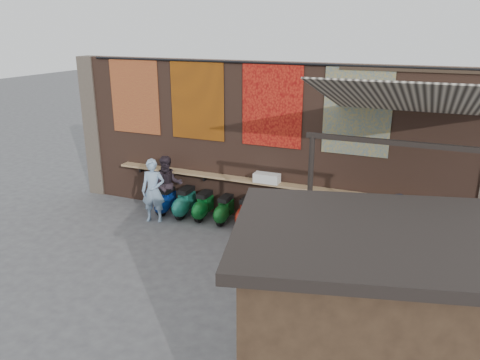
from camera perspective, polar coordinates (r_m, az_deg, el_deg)
The scene contains 32 objects.
ground at distance 10.14m, azimuth -2.85°, elevation -9.97°, with size 70.00×70.00×0.00m, color #474749.
brick_wall at distance 11.75m, azimuth 2.76°, elevation 4.50°, with size 10.00×0.40×4.00m, color brown.
pier_left at distance 14.37m, azimuth -17.17°, elevation 6.24°, with size 0.50×0.50×4.00m, color #4C4238.
eating_counter at distance 11.67m, azimuth 2.06°, elevation -0.20°, with size 8.00×0.32×0.05m, color #9E7A51.
shelf_box at distance 11.51m, azimuth 3.29°, elevation 0.24°, with size 0.64×0.29×0.23m, color white.
tapestry_redgold at distance 13.05m, azimuth -12.72°, elevation 9.93°, with size 1.50×0.02×2.00m, color maroon.
tapestry_sun at distance 12.05m, azimuth -5.24°, elevation 9.63°, with size 1.50×0.02×2.00m, color orange.
tapestry_orange at distance 11.25m, azimuth 3.89°, elevation 9.05°, with size 1.50×0.02×2.00m, color red.
tapestry_multi at distance 10.77m, azimuth 14.08°, elevation 8.14°, with size 1.50×0.02×2.00m, color #26558C.
hang_rail at distance 11.23m, azimuth 2.50°, elevation 14.10°, with size 0.06×0.06×9.50m, color black.
scooter_stool_0 at distance 12.65m, azimuth -8.98°, elevation -2.57°, with size 0.32×0.72×0.69m, color #0E359A, non-canonical shape.
scooter_stool_1 at distance 12.36m, azimuth -6.74°, elevation -2.77°, with size 0.36×0.81×0.77m, color #1B6E5C, non-canonical shape.
scooter_stool_2 at distance 12.16m, azimuth -4.47°, elevation -3.19°, with size 0.34×0.75×0.72m, color #0D5B20, non-canonical shape.
scooter_stool_3 at distance 11.90m, azimuth -1.89°, elevation -3.68°, with size 0.33×0.73×0.69m, color #10541C, non-canonical shape.
scooter_stool_4 at distance 11.68m, azimuth 0.83°, elevation -3.97°, with size 0.35×0.78×0.74m, color maroon, non-canonical shape.
scooter_stool_5 at distance 11.49m, azimuth 3.34°, elevation -4.44°, with size 0.35×0.77×0.73m, color black, non-canonical shape.
scooter_stool_6 at distance 11.34m, azimuth 6.58°, elevation -4.87°, with size 0.34×0.76×0.72m, color #161550, non-canonical shape.
scooter_stool_7 at distance 11.15m, azimuth 9.37°, elevation -5.17°, with size 0.38×0.85×0.81m, color navy, non-canonical shape.
scooter_stool_8 at distance 11.12m, azimuth 12.16°, elevation -5.66°, with size 0.34×0.76×0.72m, color #9E0C11, non-canonical shape.
diner_left at distance 12.06m, azimuth -10.53°, elevation -1.28°, with size 0.60×0.39×1.65m, color #89A7C8.
diner_right at distance 12.51m, azimuth -8.76°, elevation -0.61°, with size 0.77×0.60×1.58m, color #2F242C.
shopper_navy at distance 9.35m, azimuth 18.46°, elevation -7.07°, with size 1.10×0.46×1.88m, color #151C31.
shopper_grey at distance 8.63m, azimuth 22.87°, elevation -10.79°, with size 1.05×0.60×1.62m, color #5B5B60.
shopper_tan at distance 9.47m, azimuth 12.19°, elevation -6.81°, with size 0.83×0.54×1.69m, color #816052.
market_stall at distance 5.64m, azimuth 14.80°, elevation -19.79°, with size 2.53×1.90×2.74m, color black.
stall_roof at distance 4.91m, azimuth 16.14°, elevation -6.46°, with size 2.83×2.18×0.12m, color black.
stall_sign at distance 6.13m, azimuth 14.33°, elevation -9.59°, with size 1.20×0.04×0.50m, color gold.
stall_shelf at distance 6.64m, azimuth 13.64°, elevation -17.15°, with size 2.10×0.10×0.06m, color #473321.
awning_canvas at distance 9.01m, azimuth 20.24°, elevation 9.22°, with size 3.20×3.40×0.03m, color beige.
awning_ledger at distance 10.54m, azimuth 21.07°, elevation 12.50°, with size 3.30×0.08×0.12m, color #33261C.
awning_header at distance 7.62m, azimuth 19.10°, elevation 4.25°, with size 3.00×0.08×0.08m, color black.
awning_post_left at distance 8.30m, azimuth 8.33°, elevation -4.95°, with size 0.09×0.09×3.10m, color black.
Camera 1 is at (3.97, -8.01, 4.79)m, focal length 35.00 mm.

